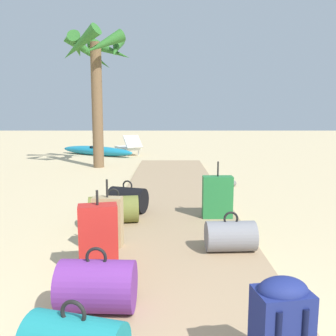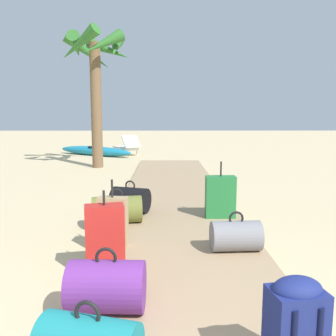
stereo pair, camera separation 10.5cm
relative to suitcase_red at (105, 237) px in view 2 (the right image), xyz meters
name	(u,v)px [view 2 (the right image)]	position (x,y,z in m)	size (l,w,h in m)	color
ground_plane	(177,220)	(0.76, 1.84, -0.40)	(60.00, 60.00, 0.00)	#D1BA8C
boardwalk	(175,201)	(0.76, 2.91, -0.36)	(1.88, 10.74, 0.08)	tan
suitcase_red	(105,237)	(0.00, 0.00, 0.00)	(0.40, 0.27, 0.77)	red
backpack_navy	(296,325)	(1.31, -1.48, 0.00)	(0.33, 0.28, 0.60)	navy
duffel_bag_black	(130,200)	(0.06, 2.03, -0.12)	(0.64, 0.54, 0.49)	black
duffel_bag_grey	(236,236)	(1.36, 0.44, -0.15)	(0.55, 0.36, 0.44)	slate
suitcase_tan	(113,222)	(-0.01, 0.58, -0.03)	(0.34, 0.19, 0.77)	tan
duffel_bag_purple	(107,286)	(0.14, -0.77, -0.12)	(0.59, 0.42, 0.50)	#6B2D84
duffel_bag_olive	(117,210)	(-0.08, 1.48, -0.13)	(0.72, 0.46, 0.48)	olive
suitcase_green	(220,197)	(1.39, 1.73, -0.01)	(0.43, 0.20, 0.82)	#237538
palm_tree_far_left	(96,63)	(-1.39, 7.35, 2.63)	(2.14, 2.24, 4.00)	brown
lounge_chair	(127,146)	(-0.86, 10.64, -0.07)	(1.23, 1.66, 0.78)	white
kayak	(95,151)	(-2.09, 10.43, -0.22)	(3.24, 2.28, 0.36)	teal
rock_right_near	(233,183)	(2.09, 4.38, -0.33)	(0.20, 0.15, 0.14)	slate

